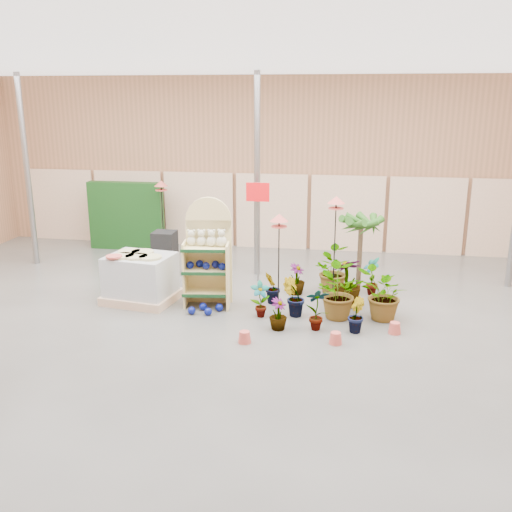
{
  "coord_description": "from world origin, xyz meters",
  "views": [
    {
      "loc": [
        2.0,
        -8.93,
        3.97
      ],
      "look_at": [
        0.3,
        1.5,
        1.0
      ],
      "focal_mm": 40.0,
      "sensor_mm": 36.0,
      "label": 1
    }
  ],
  "objects": [
    {
      "name": "potted_plant_0",
      "position": [
        0.48,
        0.88,
        0.34
      ],
      "size": [
        0.42,
        0.35,
        0.69
      ],
      "primitive_type": "imported",
      "rotation": [
        0.0,
        0.0,
        0.32
      ],
      "color": "#255817",
      "rests_on": "ground"
    },
    {
      "name": "potted_plant_9",
      "position": [
        2.22,
        0.47,
        0.31
      ],
      "size": [
        0.3,
        0.36,
        0.62
      ],
      "primitive_type": "imported",
      "rotation": [
        0.0,
        0.0,
        1.64
      ],
      "color": "#255817",
      "rests_on": "ground"
    },
    {
      "name": "potted_plant_3",
      "position": [
        2.06,
        1.74,
        0.48
      ],
      "size": [
        0.74,
        0.74,
        0.96
      ],
      "primitive_type": "imported",
      "rotation": [
        0.0,
        0.0,
        3.67
      ],
      "color": "#255817",
      "rests_on": "ground"
    },
    {
      "name": "gazing_balls_floor",
      "position": [
        -0.58,
        0.92,
        0.07
      ],
      "size": [
        0.63,
        0.39,
        0.15
      ],
      "color": "navy",
      "rests_on": "ground"
    },
    {
      "name": "bird_table_back",
      "position": [
        -2.63,
        4.69,
        1.8
      ],
      "size": [
        0.34,
        0.34,
        1.94
      ],
      "color": "black",
      "rests_on": "ground"
    },
    {
      "name": "palm",
      "position": [
        2.29,
        2.69,
        1.47
      ],
      "size": [
        0.7,
        0.7,
        1.73
      ],
      "color": "#503C27",
      "rests_on": "ground"
    },
    {
      "name": "pallet_stack",
      "position": [
        -2.0,
        1.36,
        0.48
      ],
      "size": [
        1.49,
        1.31,
        0.99
      ],
      "rotation": [
        0.0,
        0.0,
        -0.16
      ],
      "color": "#CEA789",
      "rests_on": "ground"
    },
    {
      "name": "room",
      "position": [
        0.0,
        0.91,
        2.21
      ],
      "size": [
        15.2,
        12.1,
        4.7
      ],
      "color": "#4F4E4A",
      "rests_on": "ground"
    },
    {
      "name": "offer_sign",
      "position": [
        0.1,
        2.98,
        1.57
      ],
      "size": [
        0.5,
        0.08,
        2.2
      ],
      "color": "gray",
      "rests_on": "ground"
    },
    {
      "name": "potted_plant_6",
      "position": [
        1.72,
        2.49,
        0.48
      ],
      "size": [
        1.12,
        1.14,
        0.96
      ],
      "primitive_type": "imported",
      "rotation": [
        0.0,
        0.0,
        2.22
      ],
      "color": "#255817",
      "rests_on": "ground"
    },
    {
      "name": "potted_plant_2",
      "position": [
        1.85,
        1.06,
        0.5
      ],
      "size": [
        1.19,
        1.18,
        1.0
      ],
      "primitive_type": "imported",
      "rotation": [
        0.0,
        0.0,
        2.42
      ],
      "color": "#255817",
      "rests_on": "ground"
    },
    {
      "name": "teddy_bears",
      "position": [
        -0.6,
        1.33,
        1.34
      ],
      "size": [
        0.78,
        0.21,
        0.33
      ],
      "color": "beige",
      "rests_on": "display_shelf"
    },
    {
      "name": "potted_plant_8",
      "position": [
        1.55,
        0.45,
        0.39
      ],
      "size": [
        0.47,
        0.37,
        0.78
      ],
      "primitive_type": "imported",
      "rotation": [
        0.0,
        0.0,
        3.4
      ],
      "color": "#255817",
      "rests_on": "ground"
    },
    {
      "name": "display_shelf",
      "position": [
        -0.63,
        1.43,
        0.97
      ],
      "size": [
        0.95,
        0.66,
        2.12
      ],
      "rotation": [
        0.0,
        0.0,
        0.13
      ],
      "color": "#D9C47F",
      "rests_on": "ground"
    },
    {
      "name": "potted_plant_10",
      "position": [
        2.71,
        1.08,
        0.49
      ],
      "size": [
        1.17,
        1.17,
        0.98
      ],
      "primitive_type": "imported",
      "rotation": [
        0.0,
        0.0,
        3.91
      ],
      "color": "#255817",
      "rests_on": "ground"
    },
    {
      "name": "potted_plant_1",
      "position": [
        1.08,
        1.03,
        0.37
      ],
      "size": [
        0.49,
        0.44,
        0.74
      ],
      "primitive_type": "imported",
      "rotation": [
        0.0,
        0.0,
        3.44
      ],
      "color": "#255817",
      "rests_on": "ground"
    },
    {
      "name": "potted_plant_7",
      "position": [
        0.88,
        0.36,
        0.28
      ],
      "size": [
        0.43,
        0.43,
        0.56
      ],
      "primitive_type": "imported",
      "rotation": [
        0.0,
        0.0,
        1.05
      ],
      "color": "#255817",
      "rests_on": "ground"
    },
    {
      "name": "trellis_stock",
      "position": [
        -3.8,
        5.2,
        0.9
      ],
      "size": [
        2.0,
        0.3,
        1.8
      ],
      "primitive_type": "cube",
      "color": "#133C12",
      "rests_on": "ground"
    },
    {
      "name": "charcoal_planters",
      "position": [
        -2.09,
        3.19,
        0.5
      ],
      "size": [
        0.5,
        0.5,
        1.0
      ],
      "color": "black",
      "rests_on": "ground"
    },
    {
      "name": "potted_plant_11",
      "position": [
        1.02,
        2.28,
        0.32
      ],
      "size": [
        0.48,
        0.48,
        0.64
      ],
      "primitive_type": "imported",
      "rotation": [
        0.0,
        0.0,
        1.1
      ],
      "color": "#255817",
      "rests_on": "ground"
    },
    {
      "name": "bird_table_right",
      "position": [
        1.78,
        2.14,
        1.95
      ],
      "size": [
        0.34,
        0.34,
        2.1
      ],
      "color": "black",
      "rests_on": "ground"
    },
    {
      "name": "potted_plant_5",
      "position": [
        0.61,
        1.61,
        0.33
      ],
      "size": [
        0.3,
        0.37,
        0.67
      ],
      "primitive_type": "imported",
      "rotation": [
        0.0,
        0.0,
        4.71
      ],
      "color": "#255817",
      "rests_on": "ground"
    },
    {
      "name": "potted_plant_4",
      "position": [
        2.56,
        2.5,
        0.4
      ],
      "size": [
        0.43,
        0.5,
        0.79
      ],
      "primitive_type": "imported",
      "rotation": [
        0.0,
        0.0,
        5.14
      ],
      "color": "#255817",
      "rests_on": "ground"
    },
    {
      "name": "bird_table_front",
      "position": [
        0.76,
        1.33,
        1.74
      ],
      "size": [
        0.34,
        0.34,
        1.88
      ],
      "color": "black",
      "rests_on": "ground"
    },
    {
      "name": "gazing_balls_shelf",
      "position": [
        -0.63,
        1.3,
        0.83
      ],
      "size": [
        0.78,
        0.27,
        0.15
      ],
      "color": "navy",
      "rests_on": "display_shelf"
    }
  ]
}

